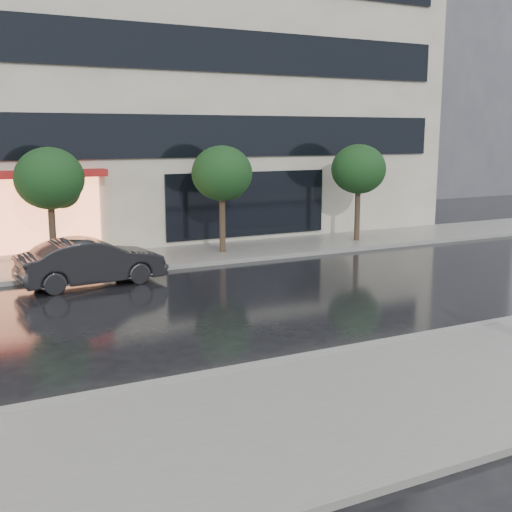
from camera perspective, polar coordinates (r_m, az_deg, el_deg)
ground at (r=13.65m, az=2.68°, el=-7.97°), size 120.00×120.00×0.00m
sidewalk_near at (r=11.11m, az=11.18°, el=-12.36°), size 60.00×4.50×0.12m
sidewalk_far at (r=22.83m, az=-10.13°, el=-0.30°), size 60.00×3.50×0.12m
curb_near at (r=12.82m, az=4.92°, el=-8.94°), size 60.00×0.25×0.14m
curb_far at (r=21.19m, az=-8.75°, el=-1.09°), size 60.00×0.25×0.14m
office_building at (r=30.24m, az=-15.26°, el=19.22°), size 30.00×12.76×18.00m
bg_building_right at (r=51.01m, az=13.01°, el=14.61°), size 12.00×12.00×16.00m
tree_mid_west at (r=21.58m, az=-17.74°, el=6.40°), size 2.20×2.20×3.99m
tree_mid_east at (r=23.32m, az=-2.94°, el=7.18°), size 2.20×2.20×3.99m
tree_far_east at (r=26.33m, az=9.17°, el=7.48°), size 2.20×2.20×3.99m
parked_car at (r=19.41m, az=-14.39°, el=-0.50°), size 4.36×1.87×1.40m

